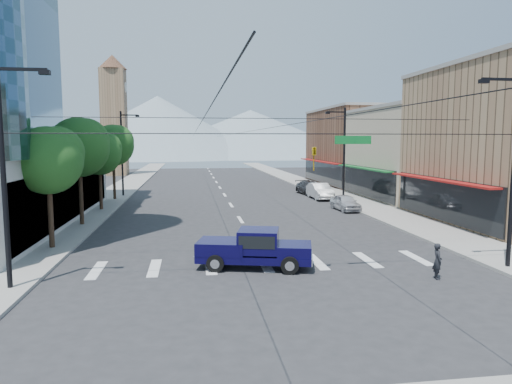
{
  "coord_description": "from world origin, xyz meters",
  "views": [
    {
      "loc": [
        -3.66,
        -19.7,
        5.91
      ],
      "look_at": [
        0.03,
        5.94,
        3.0
      ],
      "focal_mm": 32.0,
      "sensor_mm": 36.0,
      "label": 1
    }
  ],
  "objects_px": {
    "pickup_truck": "(254,248)",
    "parked_car_far": "(309,188)",
    "parked_car_near": "(345,203)",
    "pedestrian": "(437,261)",
    "parked_car_mid": "(320,191)"
  },
  "relations": [
    {
      "from": "pickup_truck",
      "to": "parked_car_far",
      "type": "distance_m",
      "value": 30.17
    },
    {
      "from": "parked_car_near",
      "to": "parked_car_far",
      "type": "bearing_deg",
      "value": 86.62
    },
    {
      "from": "pedestrian",
      "to": "pickup_truck",
      "type": "bearing_deg",
      "value": 81.69
    },
    {
      "from": "parked_car_near",
      "to": "parked_car_mid",
      "type": "distance_m",
      "value": 7.84
    },
    {
      "from": "pickup_truck",
      "to": "parked_car_near",
      "type": "xyz_separation_m",
      "value": [
        10.16,
        16.37,
        -0.27
      ]
    },
    {
      "from": "pickup_truck",
      "to": "parked_car_mid",
      "type": "xyz_separation_m",
      "value": [
        10.19,
        24.21,
        -0.14
      ]
    },
    {
      "from": "pickup_truck",
      "to": "pedestrian",
      "type": "relative_size",
      "value": 3.63
    },
    {
      "from": "pedestrian",
      "to": "parked_car_mid",
      "type": "distance_m",
      "value": 27.2
    },
    {
      "from": "pedestrian",
      "to": "parked_car_far",
      "type": "distance_m",
      "value": 31.37
    },
    {
      "from": "pickup_truck",
      "to": "parked_car_mid",
      "type": "distance_m",
      "value": 26.26
    },
    {
      "from": "pedestrian",
      "to": "parked_car_near",
      "type": "bearing_deg",
      "value": 4.76
    },
    {
      "from": "pickup_truck",
      "to": "parked_car_near",
      "type": "bearing_deg",
      "value": 72.1
    },
    {
      "from": "parked_car_mid",
      "to": "parked_car_far",
      "type": "bearing_deg",
      "value": 89.67
    },
    {
      "from": "pickup_truck",
      "to": "parked_car_mid",
      "type": "relative_size",
      "value": 1.16
    },
    {
      "from": "parked_car_mid",
      "to": "parked_car_near",
      "type": "bearing_deg",
      "value": -90.55
    }
  ]
}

